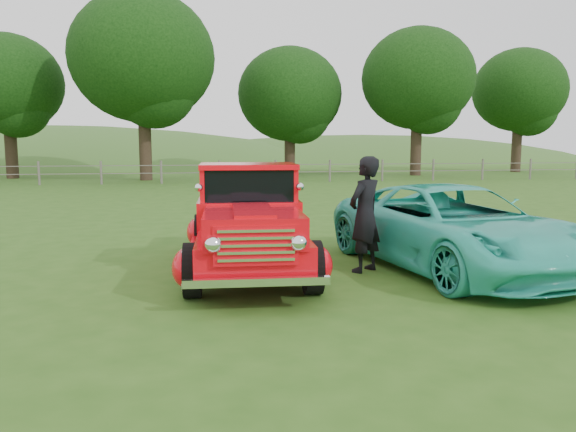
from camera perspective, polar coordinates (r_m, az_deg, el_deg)
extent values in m
plane|color=#2B5316|center=(8.25, 0.52, -7.36)|extent=(140.00, 140.00, 0.00)
ellipsoid|color=#366525|center=(68.27, -23.70, 0.88)|extent=(84.00, 60.00, 18.00)
ellipsoid|color=#366525|center=(73.30, 7.33, 2.72)|extent=(72.00, 52.00, 14.00)
cube|color=#655E55|center=(29.92, -6.99, 4.40)|extent=(48.00, 0.04, 0.04)
cube|color=#655E55|center=(29.91, -7.00, 5.17)|extent=(48.00, 0.04, 0.04)
cylinder|color=black|center=(37.38, -26.33, 6.48)|extent=(0.70, 0.70, 3.96)
ellipsoid|color=black|center=(37.54, -26.65, 11.97)|extent=(6.40, 6.40, 5.76)
cylinder|color=black|center=(32.95, -14.33, 7.75)|extent=(0.70, 0.70, 4.84)
ellipsoid|color=black|center=(33.29, -14.58, 15.34)|extent=(8.00, 8.00, 7.20)
cylinder|color=black|center=(37.41, 0.18, 7.07)|extent=(0.70, 0.70, 3.74)
ellipsoid|color=black|center=(37.54, 0.18, 12.27)|extent=(6.80, 6.80, 6.12)
cylinder|color=black|center=(37.71, 12.88, 7.39)|extent=(0.70, 0.70, 4.40)
ellipsoid|color=black|center=(37.94, 13.06, 13.44)|extent=(7.20, 7.20, 6.48)
cylinder|color=black|center=(44.51, 22.21, 6.87)|extent=(0.70, 0.70, 4.18)
ellipsoid|color=black|center=(44.67, 22.46, 11.74)|extent=(6.60, 6.60, 5.94)
cylinder|color=black|center=(7.81, -9.68, -5.46)|extent=(0.28, 0.77, 0.76)
cylinder|color=black|center=(7.89, 2.50, -5.23)|extent=(0.28, 0.77, 0.76)
cylinder|color=black|center=(10.85, -8.79, -1.82)|extent=(0.28, 0.77, 0.76)
cylinder|color=black|center=(10.91, -0.03, -1.68)|extent=(0.28, 0.77, 0.76)
cube|color=red|center=(9.28, -4.06, -2.05)|extent=(1.82, 4.69, 0.44)
ellipsoid|color=red|center=(7.80, -10.21, -5.18)|extent=(0.46, 0.77, 0.54)
ellipsoid|color=red|center=(7.89, 3.00, -4.93)|extent=(0.46, 0.77, 0.54)
ellipsoid|color=red|center=(10.84, -9.16, -1.61)|extent=(0.46, 0.77, 0.54)
ellipsoid|color=red|center=(10.91, 0.33, -1.46)|extent=(0.46, 0.77, 0.54)
cube|color=red|center=(7.69, -3.60, -1.08)|extent=(1.42, 1.67, 0.42)
cube|color=red|center=(9.13, -4.06, 0.38)|extent=(1.67, 1.44, 0.44)
cube|color=black|center=(9.08, -4.08, 3.33)|extent=(1.50, 1.20, 0.50)
cube|color=red|center=(9.07, -4.10, 5.09)|extent=(1.59, 1.30, 0.08)
cube|color=red|center=(10.57, -4.39, 1.13)|extent=(1.29, 2.01, 0.45)
cube|color=white|center=(6.92, -3.25, -3.06)|extent=(1.07, 0.16, 0.50)
cube|color=white|center=(6.91, -3.18, -6.71)|extent=(1.81, 0.20, 0.10)
cube|color=white|center=(11.70, -4.56, -0.88)|extent=(1.71, 0.20, 0.10)
imported|color=#31C5AE|center=(9.73, 16.43, -1.15)|extent=(3.19, 5.42, 1.41)
imported|color=black|center=(9.24, 7.82, 0.16)|extent=(0.83, 0.78, 1.90)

